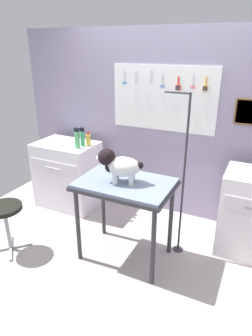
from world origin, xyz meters
The scene contains 10 objects.
ground centered at (0.00, 0.00, -0.02)m, with size 4.40×4.00×0.04m, color #AEA29F.
rear_wall_panel centered at (0.01, 1.28, 1.16)m, with size 4.00×0.11×2.30m.
grooming_table centered at (0.04, 0.14, 0.77)m, with size 0.93×0.63×0.87m.
grooming_arm centered at (0.52, 0.48, 0.80)m, with size 0.30×0.11×1.70m.
dog centered at (-0.01, 0.11, 1.05)m, with size 0.45×0.30×0.33m.
counter_left centered at (-1.16, 0.82, 0.45)m, with size 0.80×0.58×0.90m.
stool centered at (-1.15, -0.32, 0.45)m, with size 0.37×0.37×0.54m.
pump_bottle_white centered at (-0.89, 0.82, 1.00)m, with size 0.05×0.05×0.24m.
spray_bottle_tall centered at (-0.91, 0.73, 1.01)m, with size 0.06×0.06×0.26m.
conditioner_bottle centered at (-0.85, 0.88, 0.97)m, with size 0.06×0.06×0.19m.
Camera 1 is at (1.18, -2.18, 2.08)m, focal length 31.67 mm.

